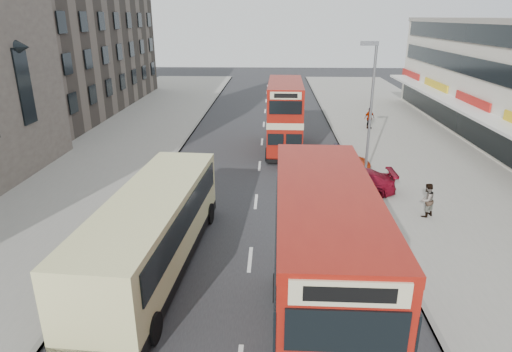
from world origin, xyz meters
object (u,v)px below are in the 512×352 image
(cyclist, at_px, (335,166))
(bus_main, at_px, (322,277))
(street_lamp, at_px, (370,101))
(car_right_b, at_px, (339,164))
(bus_second, at_px, (285,116))
(car_right_a, at_px, (349,182))
(pedestrian_far, at_px, (369,118))
(coach, at_px, (153,229))
(pedestrian_near, at_px, (427,200))

(cyclist, bearing_deg, bus_main, -103.35)
(street_lamp, bearing_deg, cyclist, -174.75)
(car_right_b, relative_size, cyclist, 1.71)
(bus_second, height_order, car_right_a, bus_second)
(pedestrian_far, relative_size, cyclist, 0.83)
(bus_main, height_order, coach, bus_main)
(bus_main, bearing_deg, cyclist, -98.45)
(coach, bearing_deg, car_right_a, 45.71)
(bus_second, distance_m, pedestrian_far, 9.97)
(bus_second, bearing_deg, bus_main, 92.53)
(coach, bearing_deg, pedestrian_far, 64.30)
(bus_main, height_order, car_right_b, bus_main)
(bus_second, relative_size, cyclist, 3.96)
(coach, distance_m, car_right_a, 12.00)
(bus_main, height_order, cyclist, bus_main)
(car_right_a, height_order, pedestrian_far, pedestrian_far)
(pedestrian_near, bearing_deg, car_right_a, -78.05)
(bus_main, bearing_deg, pedestrian_near, -122.07)
(coach, distance_m, pedestrian_far, 26.38)
(bus_second, height_order, pedestrian_near, bus_second)
(coach, distance_m, cyclist, 13.54)
(street_lamp, relative_size, car_right_a, 1.64)
(bus_main, relative_size, pedestrian_near, 5.38)
(car_right_b, height_order, pedestrian_near, pedestrian_near)
(car_right_a, relative_size, cyclist, 2.22)
(pedestrian_far, distance_m, cyclist, 13.22)
(bus_second, relative_size, car_right_a, 1.79)
(street_lamp, xyz_separation_m, pedestrian_near, (1.89, -5.79, -3.77))
(bus_second, height_order, pedestrian_far, bus_second)
(car_right_a, bearing_deg, cyclist, -170.21)
(bus_second, height_order, cyclist, bus_second)
(bus_second, distance_m, coach, 17.47)
(pedestrian_near, distance_m, pedestrian_far, 18.05)
(bus_main, height_order, bus_second, bus_main)
(bus_main, distance_m, cyclist, 15.46)
(car_right_b, bearing_deg, bus_second, -150.45)
(pedestrian_near, height_order, pedestrian_far, pedestrian_far)
(bus_second, bearing_deg, car_right_a, 112.87)
(coach, height_order, pedestrian_near, coach)
(pedestrian_far, bearing_deg, pedestrian_near, -124.12)
(car_right_b, bearing_deg, street_lamp, 49.94)
(bus_main, bearing_deg, coach, -36.85)
(street_lamp, bearing_deg, pedestrian_near, -71.96)
(car_right_a, bearing_deg, pedestrian_far, 164.29)
(street_lamp, bearing_deg, bus_main, -105.44)
(car_right_a, xyz_separation_m, cyclist, (-0.46, 2.55, 0.10))
(coach, height_order, car_right_b, coach)
(coach, relative_size, car_right_b, 2.88)
(car_right_a, distance_m, cyclist, 2.60)
(car_right_b, distance_m, pedestrian_near, 7.57)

